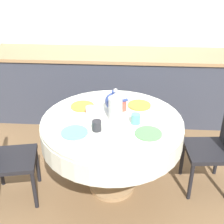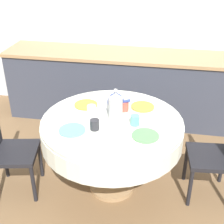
% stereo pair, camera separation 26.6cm
% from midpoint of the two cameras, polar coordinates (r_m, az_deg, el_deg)
% --- Properties ---
extents(ground_plane, '(12.00, 12.00, 0.00)m').
position_cam_midpoint_polar(ground_plane, '(3.15, 2.49, -13.49)').
color(ground_plane, brown).
extents(wall_back, '(7.00, 0.05, 2.60)m').
position_cam_midpoint_polar(wall_back, '(4.16, 6.42, 17.25)').
color(wall_back, silver).
rests_on(wall_back, ground_plane).
extents(kitchen_counter, '(3.24, 0.64, 0.90)m').
position_cam_midpoint_polar(kitchen_counter, '(4.10, 5.40, 4.62)').
color(kitchen_counter, '#383D4C').
rests_on(kitchen_counter, ground_plane).
extents(dining_table, '(1.25, 1.25, 0.76)m').
position_cam_midpoint_polar(dining_table, '(2.77, 2.76, -3.81)').
color(dining_table, tan).
rests_on(dining_table, ground_plane).
extents(chair_left, '(0.43, 0.43, 0.90)m').
position_cam_midpoint_polar(chair_left, '(2.98, 21.75, -6.68)').
color(chair_left, black).
rests_on(chair_left, ground_plane).
extents(chair_right, '(0.47, 0.47, 0.90)m').
position_cam_midpoint_polar(chair_right, '(2.95, -16.53, -6.06)').
color(chair_right, black).
rests_on(chair_right, ground_plane).
extents(plate_near_left, '(0.22, 0.22, 0.01)m').
position_cam_midpoint_polar(plate_near_left, '(2.55, -4.35, -3.41)').
color(plate_near_left, '#60BCB7').
rests_on(plate_near_left, dining_table).
extents(cup_near_left, '(0.08, 0.08, 0.09)m').
position_cam_midpoint_polar(cup_near_left, '(2.55, -0.21, -2.42)').
color(cup_near_left, '#28282D').
rests_on(cup_near_left, dining_table).
extents(plate_near_right, '(0.22, 0.22, 0.01)m').
position_cam_midpoint_polar(plate_near_right, '(2.51, 9.17, -4.39)').
color(plate_near_right, '#5BA85B').
rests_on(plate_near_right, dining_table).
extents(cup_near_right, '(0.08, 0.08, 0.09)m').
position_cam_midpoint_polar(cup_near_right, '(2.63, 7.11, -1.57)').
color(cup_near_right, '#5BA39E').
rests_on(cup_near_right, dining_table).
extents(plate_far_left, '(0.22, 0.22, 0.01)m').
position_cam_midpoint_polar(plate_far_left, '(2.94, -2.23, 1.27)').
color(plate_far_left, orange).
rests_on(plate_far_left, dining_table).
extents(cup_far_left, '(0.08, 0.08, 0.09)m').
position_cam_midpoint_polar(cup_far_left, '(2.77, -1.03, 0.27)').
color(cup_far_left, white).
rests_on(cup_far_left, dining_table).
extents(plate_far_right, '(0.22, 0.22, 0.01)m').
position_cam_midpoint_polar(plate_far_right, '(2.93, 8.21, 0.90)').
color(plate_far_right, orange).
rests_on(plate_far_right, dining_table).
extents(cup_far_right, '(0.08, 0.08, 0.09)m').
position_cam_midpoint_polar(cup_far_right, '(2.84, 4.98, 0.99)').
color(cup_far_right, '#CC4C3D').
rests_on(cup_far_right, dining_table).
extents(coffee_carafe, '(0.12, 0.12, 0.29)m').
position_cam_midpoint_polar(coffee_carafe, '(2.65, 3.53, 0.91)').
color(coffee_carafe, '#B2B2B7').
rests_on(coffee_carafe, dining_table).
extents(teapot, '(0.21, 0.16, 0.20)m').
position_cam_midpoint_polar(teapot, '(2.82, 3.39, 1.87)').
color(teapot, '#33478E').
rests_on(teapot, dining_table).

